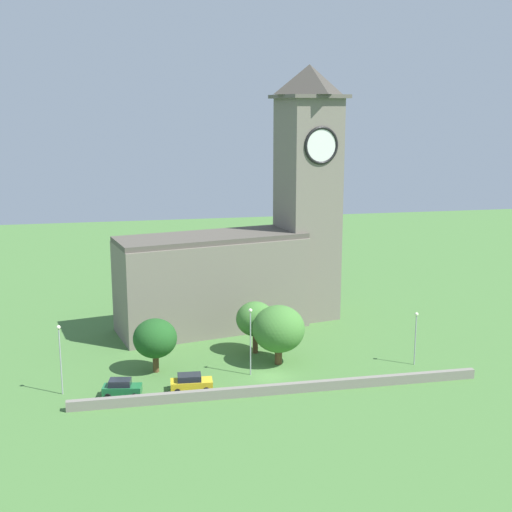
# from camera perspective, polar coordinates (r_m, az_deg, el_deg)

# --- Properties ---
(ground_plane) EXTENTS (200.00, 200.00, 0.00)m
(ground_plane) POSITION_cam_1_polar(r_m,az_deg,el_deg) (93.41, -0.75, -6.55)
(ground_plane) COLOR #477538
(church) EXTENTS (32.84, 15.31, 35.81)m
(church) POSITION_cam_1_polar(r_m,az_deg,el_deg) (95.71, -0.48, 0.83)
(church) COLOR slate
(church) RESTS_ON ground
(quay_barrier) EXTENTS (44.71, 0.70, 1.07)m
(quay_barrier) POSITION_cam_1_polar(r_m,az_deg,el_deg) (75.14, 2.11, -10.92)
(quay_barrier) COLOR gray
(quay_barrier) RESTS_ON ground
(car_green) EXTENTS (4.28, 2.58, 1.92)m
(car_green) POSITION_cam_1_polar(r_m,az_deg,el_deg) (75.55, -11.06, -10.67)
(car_green) COLOR #1E6B38
(car_green) RESTS_ON ground
(car_yellow) EXTENTS (4.63, 2.47, 1.85)m
(car_yellow) POSITION_cam_1_polar(r_m,az_deg,el_deg) (76.00, -5.41, -10.37)
(car_yellow) COLOR gold
(car_yellow) RESTS_ON ground
(streetlamp_west_end) EXTENTS (0.44, 0.44, 7.71)m
(streetlamp_west_end) POSITION_cam_1_polar(r_m,az_deg,el_deg) (76.12, -15.92, -7.42)
(streetlamp_west_end) COLOR #9EA0A5
(streetlamp_west_end) RESTS_ON ground
(streetlamp_west_mid) EXTENTS (0.44, 0.44, 7.91)m
(streetlamp_west_mid) POSITION_cam_1_polar(r_m,az_deg,el_deg) (78.38, -0.46, -6.28)
(streetlamp_west_mid) COLOR #9EA0A5
(streetlamp_west_mid) RESTS_ON ground
(streetlamp_central) EXTENTS (0.44, 0.44, 6.48)m
(streetlamp_central) POSITION_cam_1_polar(r_m,az_deg,el_deg) (83.83, 13.09, -5.95)
(streetlamp_central) COLOR #9EA0A5
(streetlamp_central) RESTS_ON ground
(tree_riverside_east) EXTENTS (4.77, 4.77, 6.57)m
(tree_riverside_east) POSITION_cam_1_polar(r_m,az_deg,el_deg) (85.54, -0.06, -5.24)
(tree_riverside_east) COLOR brown
(tree_riverside_east) RESTS_ON ground
(tree_churchyard) EXTENTS (5.05, 5.05, 6.35)m
(tree_churchyard) POSITION_cam_1_polar(r_m,az_deg,el_deg) (80.46, -8.35, -6.77)
(tree_churchyard) COLOR brown
(tree_churchyard) RESTS_ON ground
(tree_riverside_west) EXTENTS (6.22, 6.22, 7.18)m
(tree_riverside_west) POSITION_cam_1_polar(r_m,az_deg,el_deg) (82.00, 1.88, -6.05)
(tree_riverside_west) COLOR brown
(tree_riverside_west) RESTS_ON ground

